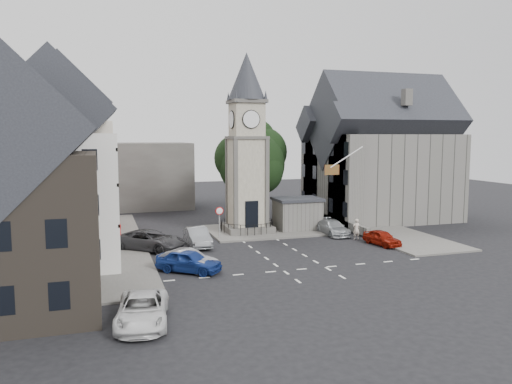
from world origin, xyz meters
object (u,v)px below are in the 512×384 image
object	(u,v)px
clock_tower	(247,144)
car_west_blue	(189,261)
pedestrian	(356,229)
stone_shelter	(297,214)
car_east_red	(382,238)

from	to	relation	value
clock_tower	car_west_blue	distance (m)	15.90
pedestrian	clock_tower	bearing A→B (deg)	-35.33
car_west_blue	stone_shelter	bearing A→B (deg)	-8.49
pedestrian	car_east_red	bearing A→B (deg)	110.16
car_east_red	pedestrian	size ratio (longest dim) A/B	2.01
car_west_blue	car_east_red	xyz separation A→B (m)	(16.39, 3.29, -0.13)
stone_shelter	car_east_red	size ratio (longest dim) A/B	1.19
clock_tower	car_east_red	world-z (taller)	clock_tower
clock_tower	pedestrian	size ratio (longest dim) A/B	9.09
stone_shelter	car_west_blue	xyz separation A→B (m)	(-12.30, -11.43, -0.80)
car_west_blue	car_east_red	world-z (taller)	car_west_blue
car_east_red	pedestrian	world-z (taller)	pedestrian
stone_shelter	pedestrian	distance (m)	6.40
stone_shelter	car_west_blue	distance (m)	16.81
clock_tower	car_west_blue	world-z (taller)	clock_tower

